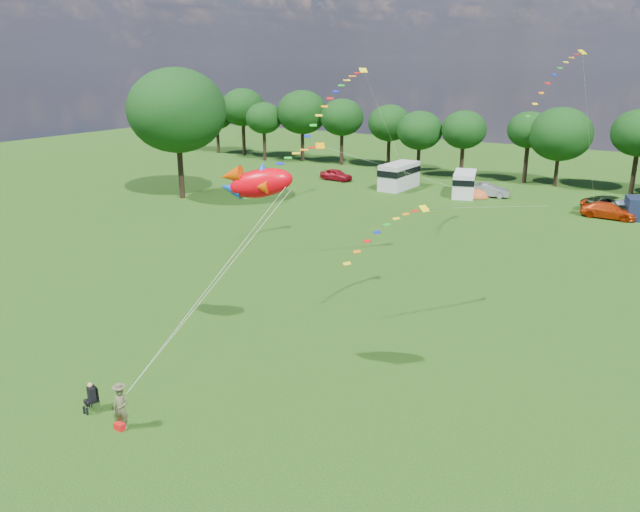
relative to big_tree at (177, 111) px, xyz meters
The scene contains 19 objects.
ground_plane 42.02m from the big_tree, 43.03° to the right, with size 180.00×180.00×0.00m, color black.
tree_line 44.52m from the big_tree, 37.40° to the left, with size 102.98×10.98×10.27m.
big_tree is the anchor object (origin of this frame).
car_a 20.96m from the big_tree, 63.62° to the left, with size 1.63×4.13×1.38m, color maroon.
car_b 33.43m from the big_tree, 33.37° to the left, with size 1.49×4.00×1.41m, color gray.
car_c 42.81m from the big_tree, 20.46° to the left, with size 1.97×4.68×1.40m, color #B42D07.
car_d 43.63m from the big_tree, 22.96° to the left, with size 2.62×5.80×1.58m, color black.
campervan_b 25.12m from the big_tree, 44.64° to the left, with size 2.64×5.89×2.85m.
campervan_c 30.94m from the big_tree, 34.76° to the left, with size 3.63×5.62×2.55m.
tent_orange 32.62m from the big_tree, 33.68° to the left, with size 2.53×2.77×1.98m.
tent_greyblue 44.39m from the big_tree, 23.02° to the left, with size 3.51×3.85×2.61m.
kite_flyer 44.30m from the big_tree, 48.63° to the right, with size 0.66×0.43×1.80m, color brown.
camp_chair 42.81m from the big_tree, 50.54° to the right, with size 0.64×0.65×1.30m.
kite_bag 44.55m from the big_tree, 48.77° to the right, with size 0.40×0.27×0.28m, color red.
fish_kite 40.00m from the big_tree, 40.36° to the right, with size 3.55×2.12×1.86m.
streamer_kite_a 18.20m from the big_tree, ahead, with size 3.42×5.68×5.80m.
streamer_kite_b 22.94m from the big_tree, 24.73° to the right, with size 4.36×4.72×3.82m.
streamer_kite_c 36.39m from the big_tree, 26.47° to the right, with size 2.99×4.89×2.76m.
streamer_kite_d 37.57m from the big_tree, ahead, with size 2.49×5.03×4.25m.
Camera 1 is at (17.00, -18.64, 14.02)m, focal length 35.00 mm.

